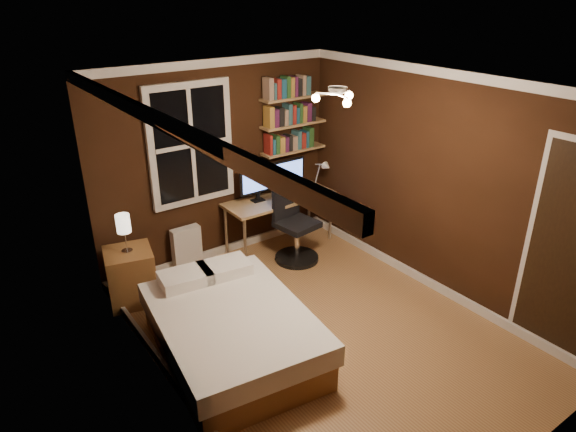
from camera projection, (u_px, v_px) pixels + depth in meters
floor at (322, 330)px, 5.31m from camera, size 4.20×4.20×0.00m
wall_back at (217, 163)px, 6.34m from camera, size 3.20×0.04×2.50m
wall_left at (165, 272)px, 3.94m from camera, size 0.04×4.20×2.50m
wall_right at (438, 185)px, 5.64m from camera, size 0.04×4.20×2.50m
ceiling at (330, 85)px, 4.27m from camera, size 3.20×4.20×0.02m
window at (191, 145)px, 6.01m from camera, size 1.06×0.06×1.46m
door at (572, 259)px, 4.58m from camera, size 0.03×0.82×2.05m
ceiling_fixture at (337, 99)px, 4.24m from camera, size 0.44×0.44×0.18m
bookshelf_lower at (293, 150)px, 6.83m from camera, size 0.92×0.22×0.03m
books_row_lower at (293, 140)px, 6.78m from camera, size 0.66×0.16×0.23m
bookshelf_middle at (293, 124)px, 6.68m from camera, size 0.92×0.22×0.03m
books_row_middle at (293, 114)px, 6.63m from camera, size 0.66×0.16×0.23m
bookshelf_upper at (294, 97)px, 6.54m from camera, size 0.92×0.22×0.03m
books_row_upper at (294, 87)px, 6.49m from camera, size 0.60×0.16×0.23m
bed at (232, 331)px, 4.87m from camera, size 1.53×1.97×0.62m
nightstand at (131, 276)px, 5.68m from camera, size 0.60×0.60×0.62m
bedside_lamp at (125, 233)px, 5.46m from camera, size 0.15×0.15×0.44m
radiator at (187, 248)px, 6.38m from camera, size 0.36×0.13×0.55m
desk at (279, 202)px, 6.76m from camera, size 1.49×0.56×0.71m
monitor_left at (257, 184)px, 6.54m from camera, size 0.50×0.12×0.46m
monitor_right at (288, 176)px, 6.79m from camera, size 0.50×0.12×0.46m
desk_lamp at (321, 174)px, 6.90m from camera, size 0.14×0.32×0.44m
office_chair at (294, 231)px, 6.54m from camera, size 0.56×0.56×1.02m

